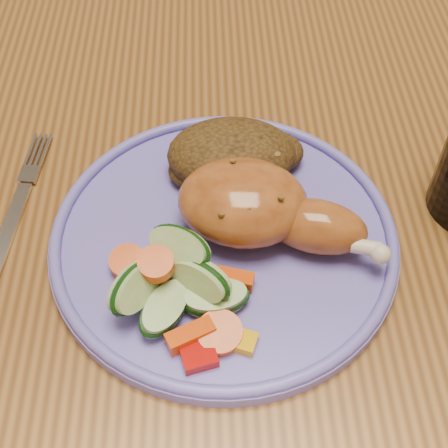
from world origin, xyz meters
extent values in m
cube|color=brown|center=(0.00, 0.00, 0.73)|extent=(0.90, 1.40, 0.04)
cube|color=brown|center=(-0.39, 0.64, 0.35)|extent=(0.06, 0.06, 0.71)
cube|color=brown|center=(0.39, 0.64, 0.35)|extent=(0.06, 0.06, 0.71)
cube|color=#4C2D16|center=(0.00, 0.55, 0.43)|extent=(0.42, 0.42, 0.04)
cylinder|color=#4C2D16|center=(-0.18, 0.37, 0.21)|extent=(0.04, 0.04, 0.41)
cylinder|color=#4C2D16|center=(-0.18, 0.73, 0.21)|extent=(0.04, 0.04, 0.41)
cylinder|color=#4C2D16|center=(0.18, 0.37, 0.21)|extent=(0.04, 0.04, 0.41)
cylinder|color=#4C2D16|center=(0.18, 0.73, 0.21)|extent=(0.04, 0.04, 0.41)
cylinder|color=#635ABD|center=(-0.05, -0.08, 0.76)|extent=(0.29, 0.29, 0.01)
torus|color=#635ABD|center=(-0.05, -0.08, 0.77)|extent=(0.29, 0.29, 0.01)
ellipsoid|color=#A35722|center=(-0.03, -0.07, 0.79)|extent=(0.12, 0.10, 0.06)
ellipsoid|color=#A35722|center=(0.03, -0.09, 0.78)|extent=(0.09, 0.07, 0.04)
sphere|color=beige|center=(0.07, -0.12, 0.78)|extent=(0.02, 0.02, 0.02)
ellipsoid|color=#4B3212|center=(-0.04, 0.00, 0.78)|extent=(0.12, 0.08, 0.05)
ellipsoid|color=#4B3212|center=(0.00, 0.00, 0.78)|extent=(0.06, 0.05, 0.03)
ellipsoid|color=#4B3212|center=(-0.07, -0.01, 0.77)|extent=(0.05, 0.04, 0.02)
cube|color=#A50A05|center=(-0.07, -0.19, 0.77)|extent=(0.03, 0.03, 0.01)
cube|color=#E5A507|center=(-0.04, -0.18, 0.77)|extent=(0.03, 0.02, 0.01)
cylinder|color=#EA4707|center=(-0.06, -0.18, 0.77)|extent=(0.03, 0.04, 0.02)
cylinder|color=#EA4707|center=(-0.13, -0.11, 0.77)|extent=(0.03, 0.03, 0.02)
cube|color=#EA4707|center=(-0.04, -0.13, 0.77)|extent=(0.03, 0.02, 0.01)
cylinder|color=#EA4707|center=(-0.10, -0.13, 0.80)|extent=(0.03, 0.03, 0.02)
cube|color=#EA4707|center=(-0.08, -0.18, 0.77)|extent=(0.04, 0.03, 0.01)
cylinder|color=#B3D087|center=(-0.10, -0.12, 0.77)|extent=(0.06, 0.06, 0.02)
cylinder|color=#B3D087|center=(-0.08, -0.12, 0.80)|extent=(0.06, 0.06, 0.04)
cylinder|color=#B3D087|center=(-0.10, -0.16, 0.77)|extent=(0.07, 0.07, 0.03)
cylinder|color=#B3D087|center=(-0.12, -0.15, 0.79)|extent=(0.06, 0.06, 0.05)
cylinder|color=#B3D087|center=(-0.07, -0.14, 0.78)|extent=(0.06, 0.05, 0.05)
cylinder|color=#B3D087|center=(-0.06, -0.15, 0.77)|extent=(0.06, 0.06, 0.02)
cube|color=silver|center=(-0.24, -0.06, 0.75)|extent=(0.02, 0.12, 0.00)
cube|color=silver|center=(-0.23, 0.00, 0.75)|extent=(0.02, 0.07, 0.00)
camera|label=1|loc=(-0.06, -0.40, 1.18)|focal=50.00mm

